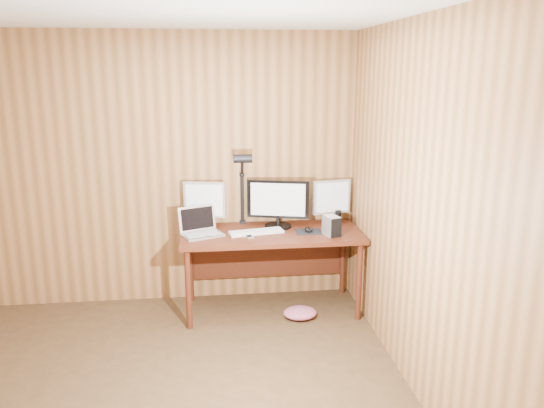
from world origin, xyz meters
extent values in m
plane|color=#9C6738|center=(0.00, 2.00, 1.25)|extent=(4.00, 0.00, 4.00)
plane|color=#9C6738|center=(1.75, 0.00, 1.25)|extent=(0.00, 4.00, 4.00)
cube|color=#491D0F|center=(0.93, 1.63, 0.73)|extent=(1.60, 0.70, 0.04)
cube|color=#491D0F|center=(0.93, 1.95, 0.45)|extent=(1.48, 0.02, 0.51)
cylinder|color=#491D0F|center=(0.19, 1.34, 0.35)|extent=(0.05, 0.05, 0.71)
cylinder|color=#491D0F|center=(0.19, 1.92, 0.35)|extent=(0.05, 0.05, 0.71)
cylinder|color=#491D0F|center=(1.67, 1.34, 0.35)|extent=(0.05, 0.05, 0.71)
cylinder|color=#491D0F|center=(1.67, 1.92, 0.35)|extent=(0.05, 0.05, 0.71)
cylinder|color=black|center=(1.01, 1.77, 0.76)|extent=(0.25, 0.25, 0.02)
cylinder|color=black|center=(1.01, 1.77, 0.81)|extent=(0.04, 0.04, 0.07)
cube|color=black|center=(1.01, 1.77, 1.02)|extent=(0.55, 0.17, 0.35)
cube|color=silver|center=(1.00, 1.75, 1.02)|extent=(0.48, 0.12, 0.30)
cylinder|color=black|center=(0.34, 1.83, 0.76)|extent=(0.18, 0.18, 0.02)
cylinder|color=black|center=(0.34, 1.83, 0.81)|extent=(0.04, 0.04, 0.08)
cube|color=#B3B3B8|center=(0.34, 1.83, 1.01)|extent=(0.38, 0.11, 0.33)
cube|color=silver|center=(0.34, 1.81, 1.01)|extent=(0.33, 0.07, 0.28)
cylinder|color=black|center=(1.52, 1.84, 0.76)|extent=(0.17, 0.17, 0.02)
cylinder|color=black|center=(1.52, 1.84, 0.81)|extent=(0.03, 0.03, 0.08)
cube|color=#B3B3B8|center=(1.52, 1.84, 1.01)|extent=(0.37, 0.11, 0.32)
cube|color=silver|center=(1.52, 1.82, 1.01)|extent=(0.32, 0.07, 0.27)
cube|color=silver|center=(0.32, 1.59, 0.76)|extent=(0.40, 0.34, 0.02)
cube|color=silver|center=(0.27, 1.70, 0.88)|extent=(0.33, 0.17, 0.22)
cube|color=black|center=(0.27, 1.70, 0.88)|extent=(0.29, 0.14, 0.19)
cube|color=#B2B2B7|center=(0.32, 1.59, 0.77)|extent=(0.32, 0.24, 0.00)
cube|color=silver|center=(0.79, 1.61, 0.76)|extent=(0.50, 0.23, 0.02)
cube|color=white|center=(0.79, 1.61, 0.77)|extent=(0.46, 0.20, 0.00)
cube|color=black|center=(1.26, 1.59, 0.75)|extent=(0.23, 0.19, 0.00)
ellipsoid|color=black|center=(1.26, 1.59, 0.77)|extent=(0.07, 0.11, 0.04)
cube|color=silver|center=(1.44, 1.47, 0.84)|extent=(0.15, 0.18, 0.17)
cube|color=black|center=(1.47, 1.40, 0.84)|extent=(0.10, 0.04, 0.17)
cube|color=silver|center=(0.72, 1.50, 0.76)|extent=(0.08, 0.12, 0.01)
cube|color=black|center=(0.72, 1.50, 0.76)|extent=(0.06, 0.07, 0.00)
cylinder|color=black|center=(1.58, 1.82, 0.81)|extent=(0.05, 0.05, 0.13)
cube|color=black|center=(0.69, 1.94, 0.74)|extent=(0.06, 0.07, 0.07)
cylinder|color=black|center=(0.69, 1.94, 0.98)|extent=(0.03, 0.03, 0.47)
sphere|color=black|center=(0.69, 1.94, 1.22)|extent=(0.05, 0.05, 0.05)
cylinder|color=black|center=(0.69, 1.87, 1.30)|extent=(0.02, 0.16, 0.19)
cylinder|color=black|center=(0.69, 1.77, 1.39)|extent=(0.17, 0.08, 0.08)
camera|label=1|loc=(0.41, -2.86, 2.16)|focal=35.00mm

